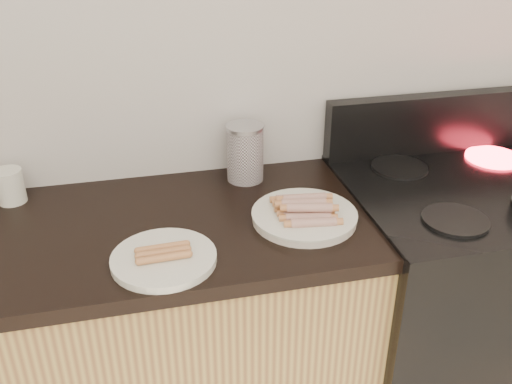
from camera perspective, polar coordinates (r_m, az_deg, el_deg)
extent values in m
cube|color=silver|center=(1.73, -5.72, 14.23)|extent=(4.00, 0.04, 2.60)
cube|color=black|center=(2.09, 18.96, -10.80)|extent=(0.76, 0.65, 0.90)
cube|color=black|center=(1.85, 21.11, 0.35)|extent=(0.76, 0.65, 0.01)
cube|color=black|center=(2.03, 17.37, 6.60)|extent=(0.76, 0.06, 0.20)
cylinder|color=black|center=(1.64, 19.30, -2.65)|extent=(0.18, 0.18, 0.01)
cylinder|color=black|center=(1.89, 14.15, 2.40)|extent=(0.18, 0.18, 0.01)
cylinder|color=#FF1E2D|center=(2.07, 22.64, 3.21)|extent=(0.18, 0.18, 0.01)
cylinder|color=white|center=(1.57, 4.85, -2.53)|extent=(0.32, 0.32, 0.02)
cylinder|color=white|center=(1.42, -9.20, -6.60)|extent=(0.30, 0.30, 0.02)
cylinder|color=maroon|center=(1.51, 5.67, -3.09)|extent=(0.12, 0.05, 0.03)
cylinder|color=maroon|center=(1.53, 5.35, -2.57)|extent=(0.12, 0.05, 0.03)
cylinder|color=maroon|center=(1.55, 5.03, -2.07)|extent=(0.12, 0.05, 0.03)
cylinder|color=maroon|center=(1.57, 4.73, -1.58)|extent=(0.12, 0.05, 0.03)
cylinder|color=maroon|center=(1.60, 4.43, -1.10)|extent=(0.12, 0.05, 0.03)
cylinder|color=maroon|center=(1.62, 4.14, -0.64)|extent=(0.12, 0.05, 0.03)
cylinder|color=maroon|center=(1.53, 5.22, -1.61)|extent=(0.12, 0.05, 0.03)
cylinder|color=maroon|center=(1.55, 4.91, -1.12)|extent=(0.12, 0.05, 0.03)
cylinder|color=maroon|center=(1.58, 4.61, -0.64)|extent=(0.12, 0.05, 0.03)
cylinder|color=#B56B2B|center=(1.39, -9.18, -6.50)|extent=(0.12, 0.02, 0.02)
cylinder|color=#B56B2B|center=(1.41, -9.26, -5.98)|extent=(0.12, 0.02, 0.02)
cylinder|color=#B56B2B|center=(1.43, -9.34, -5.47)|extent=(0.12, 0.02, 0.02)
cylinder|color=white|center=(1.76, -1.10, 3.78)|extent=(0.11, 0.11, 0.17)
cylinder|color=silver|center=(1.73, -1.12, 6.51)|extent=(0.12, 0.12, 0.01)
cylinder|color=white|center=(1.79, -23.39, 0.54)|extent=(0.09, 0.09, 0.10)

